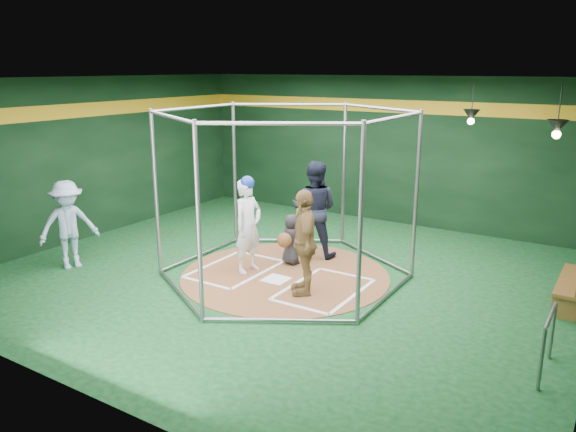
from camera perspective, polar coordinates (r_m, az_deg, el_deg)
The scene contains 14 objects.
room_shell at distance 9.84m, azimuth -0.29°, elevation 3.56°, with size 10.10×9.10×3.53m.
clay_disc at distance 10.32m, azimuth -0.30°, elevation -6.00°, with size 3.80×3.80×0.01m, color brown.
home_plate at distance 10.09m, azimuth -1.22°, elevation -6.45°, with size 0.43×0.43×0.01m, color white.
batter_box_left at distance 10.64m, azimuth -5.36°, elevation -5.35°, with size 1.17×1.77×0.01m.
batter_box_right at distance 9.67m, azimuth 3.70°, elevation -7.44°, with size 1.17×1.77×0.01m.
batting_cage at distance 9.89m, azimuth -0.31°, elevation 2.11°, with size 4.05×4.67×3.00m.
pendant_lamp_near at distance 12.15m, azimuth 18.12°, elevation 9.70°, with size 0.34×0.34×0.90m.
pendant_lamp_far at distance 10.25m, azimuth 25.68°, elevation 8.15°, with size 0.34×0.34×0.90m.
batter_figure at distance 10.26m, azimuth -4.08°, elevation -0.87°, with size 0.48×0.67×1.80m.
visitor_leopard at distance 9.25m, azimuth 1.66°, elevation -2.67°, with size 1.04×0.43×1.77m, color tan.
catcher_figure at distance 10.71m, azimuth 0.25°, elevation -2.38°, with size 0.55×0.62×0.98m.
umpire at distance 11.09m, azimuth 2.68°, elevation 0.71°, with size 0.93×0.73×1.92m, color black.
bystander_blue at distance 11.25m, azimuth -21.41°, elevation -0.84°, with size 1.08×0.62×1.67m, color #97ABC8.
steel_railing at distance 7.69m, azimuth 24.94°, elevation -10.85°, with size 0.05×0.93×0.80m.
Camera 1 is at (5.18, -8.14, 3.69)m, focal length 35.00 mm.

